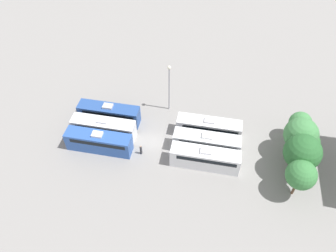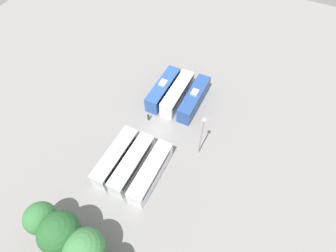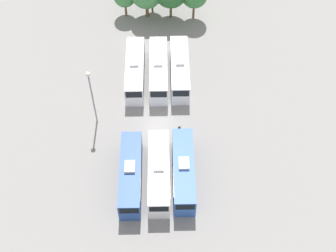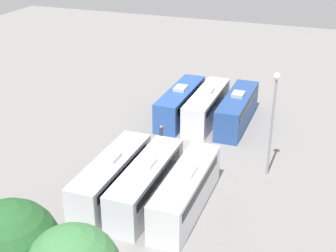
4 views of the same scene
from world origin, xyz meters
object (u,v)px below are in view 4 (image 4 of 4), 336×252
at_px(bus_4, 146,182).
at_px(worker_person, 161,135).
at_px(bus_0, 237,109).
at_px(bus_3, 186,190).
at_px(bus_1, 207,105).
at_px(light_pole, 273,109).
at_px(tree_3, 12,248).
at_px(bus_2, 180,102).
at_px(bus_5, 112,176).

xyz_separation_m(bus_4, worker_person, (2.57, -9.70, -0.89)).
xyz_separation_m(bus_0, bus_3, (0.06, 16.52, 0.00)).
relative_size(bus_1, light_pole, 1.11).
relative_size(bus_4, tree_3, 1.35).
height_order(bus_1, bus_4, same).
bearing_deg(bus_0, bus_2, 3.37).
bearing_deg(light_pole, bus_0, -62.37).
bearing_deg(bus_4, bus_3, -179.98).
bearing_deg(bus_0, light_pole, 117.63).
xyz_separation_m(bus_0, tree_3, (5.21, 29.51, 3.17)).
bearing_deg(tree_3, bus_5, -85.69).
distance_m(bus_2, bus_3, 17.27).
bearing_deg(light_pole, bus_2, -38.79).
bearing_deg(bus_4, bus_5, 2.13).
height_order(bus_4, light_pole, light_pole).
bearing_deg(bus_3, light_pole, -123.36).
bearing_deg(bus_4, light_pole, -137.56).
xyz_separation_m(bus_3, worker_person, (5.78, -9.70, -0.89)).
height_order(bus_0, tree_3, tree_3).
bearing_deg(bus_2, tree_3, 91.84).
xyz_separation_m(bus_3, tree_3, (5.14, 12.98, 3.17)).
xyz_separation_m(bus_3, bus_4, (3.21, 0.00, 0.00)).
bearing_deg(light_pole, worker_person, -12.32).
xyz_separation_m(bus_0, light_pole, (-4.79, 9.15, 4.31)).
bearing_deg(worker_person, bus_2, -87.39).
bearing_deg(bus_0, bus_4, 78.79).
bearing_deg(worker_person, bus_0, -130.59).
xyz_separation_m(bus_5, tree_3, (-0.97, 12.88, 3.17)).
height_order(bus_5, light_pole, light_pole).
relative_size(light_pole, tree_3, 1.22).
height_order(bus_3, worker_person, bus_3).
bearing_deg(tree_3, bus_2, -88.16).
relative_size(bus_2, bus_5, 1.00).
relative_size(bus_0, light_pole, 1.11).
distance_m(bus_3, tree_3, 14.32).
distance_m(bus_5, light_pole, 13.96).
bearing_deg(bus_0, worker_person, 49.41).
bearing_deg(bus_1, bus_4, 89.97).
height_order(light_pole, tree_3, light_pole).
distance_m(bus_3, worker_person, 11.33).
bearing_deg(bus_5, bus_2, -90.12).
bearing_deg(bus_1, bus_5, 79.97).
distance_m(bus_5, tree_3, 13.30).
xyz_separation_m(bus_2, bus_5, (0.03, 16.27, 0.00)).
distance_m(bus_0, tree_3, 30.13).
height_order(bus_4, tree_3, tree_3).
height_order(bus_0, worker_person, bus_0).
distance_m(bus_2, bus_5, 16.27).
relative_size(bus_1, bus_4, 1.00).
relative_size(worker_person, tree_3, 0.24).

